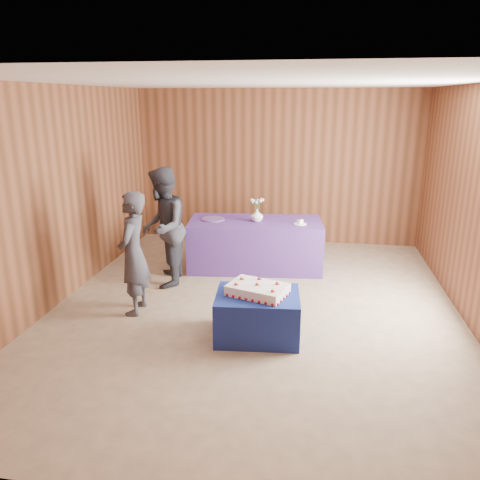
% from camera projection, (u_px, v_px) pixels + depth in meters
% --- Properties ---
extents(ground, '(6.00, 6.00, 0.00)m').
position_uv_depth(ground, '(255.00, 308.00, 5.87)').
color(ground, tan).
rests_on(ground, ground).
extents(room_shell, '(5.04, 6.04, 2.72)m').
position_uv_depth(room_shell, '(256.00, 164.00, 5.35)').
color(room_shell, brown).
rests_on(room_shell, ground).
extents(cake_table, '(0.96, 0.77, 0.50)m').
position_uv_depth(cake_table, '(257.00, 315.00, 5.12)').
color(cake_table, navy).
rests_on(cake_table, ground).
extents(serving_table, '(2.08, 1.10, 0.75)m').
position_uv_depth(serving_table, '(255.00, 244.00, 7.19)').
color(serving_table, '#4A3086').
rests_on(serving_table, ground).
extents(sheet_cake, '(0.73, 0.61, 0.15)m').
position_uv_depth(sheet_cake, '(258.00, 289.00, 5.03)').
color(sheet_cake, white).
rests_on(sheet_cake, cake_table).
extents(vase, '(0.19, 0.19, 0.19)m').
position_uv_depth(vase, '(257.00, 215.00, 7.01)').
color(vase, white).
rests_on(vase, serving_table).
extents(flower_spray, '(0.21, 0.21, 0.16)m').
position_uv_depth(flower_spray, '(257.00, 200.00, 6.95)').
color(flower_spray, '#335B24').
rests_on(flower_spray, vase).
extents(platter, '(0.41, 0.41, 0.02)m').
position_uv_depth(platter, '(213.00, 219.00, 7.13)').
color(platter, '#664891').
rests_on(platter, serving_table).
extents(plate, '(0.26, 0.26, 0.01)m').
position_uv_depth(plate, '(300.00, 224.00, 6.88)').
color(plate, white).
rests_on(plate, serving_table).
extents(cake_slice, '(0.09, 0.09, 0.08)m').
position_uv_depth(cake_slice, '(300.00, 221.00, 6.87)').
color(cake_slice, white).
rests_on(cake_slice, plate).
extents(knife, '(0.25, 0.11, 0.00)m').
position_uv_depth(knife, '(301.00, 226.00, 6.78)').
color(knife, silver).
rests_on(knife, serving_table).
extents(guest_left, '(0.39, 0.57, 1.50)m').
position_uv_depth(guest_left, '(133.00, 254.00, 5.57)').
color(guest_left, '#35343E').
rests_on(guest_left, ground).
extents(guest_right, '(0.76, 0.90, 1.65)m').
position_uv_depth(guest_right, '(163.00, 228.00, 6.42)').
color(guest_right, '#31313B').
rests_on(guest_right, ground).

